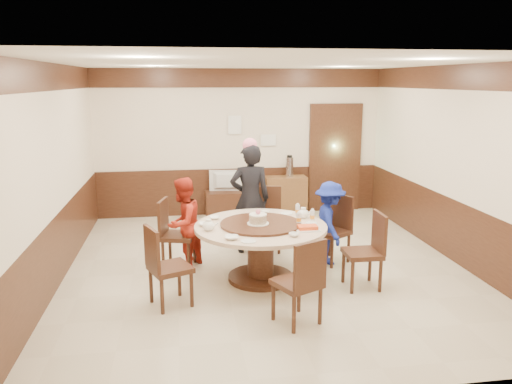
{
  "coord_description": "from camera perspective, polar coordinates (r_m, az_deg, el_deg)",
  "views": [
    {
      "loc": [
        -1.15,
        -6.55,
        2.58
      ],
      "look_at": [
        -0.15,
        -0.03,
        1.1
      ],
      "focal_mm": 35.0,
      "sensor_mm": 36.0,
      "label": 1
    }
  ],
  "objects": [
    {
      "name": "banquet_table",
      "position": [
        6.53,
        0.53,
        -5.62
      ],
      "size": [
        1.72,
        1.72,
        0.78
      ],
      "color": "#3A1E12",
      "rests_on": "ground"
    },
    {
      "name": "notice_right",
      "position": [
        9.72,
        1.41,
        5.96
      ],
      "size": [
        0.3,
        0.0,
        0.22
      ],
      "primitive_type": "cube",
      "color": "white",
      "rests_on": "room"
    },
    {
      "name": "chair_5",
      "position": [
        6.52,
        12.19,
        -8.07
      ],
      "size": [
        0.46,
        0.45,
        0.97
      ],
      "rotation": [
        0.0,
        0.0,
        7.84
      ],
      "color": "#3A1E12",
      "rests_on": "ground"
    },
    {
      "name": "bowl_4",
      "position": [
        6.46,
        -5.8,
        -3.7
      ],
      "size": [
        0.17,
        0.17,
        0.04
      ],
      "primitive_type": "imported",
      "color": "white",
      "rests_on": "banquet_table"
    },
    {
      "name": "teapot_left",
      "position": [
        6.25,
        -5.45,
        -3.87
      ],
      "size": [
        0.17,
        0.15,
        0.13
      ],
      "primitive_type": "ellipsoid",
      "color": "white",
      "rests_on": "banquet_table"
    },
    {
      "name": "bowl_0",
      "position": [
        6.76,
        -4.74,
        -2.95
      ],
      "size": [
        0.15,
        0.15,
        0.04
      ],
      "primitive_type": "imported",
      "color": "white",
      "rests_on": "banquet_table"
    },
    {
      "name": "bowl_3",
      "position": [
        6.46,
        6.33,
        -3.68
      ],
      "size": [
        0.15,
        0.15,
        0.05
      ],
      "primitive_type": "imported",
      "color": "white",
      "rests_on": "banquet_table"
    },
    {
      "name": "notice_left",
      "position": [
        9.6,
        -2.43,
        7.67
      ],
      "size": [
        0.25,
        0.0,
        0.35
      ],
      "primitive_type": "cube",
      "color": "white",
      "rests_on": "room"
    },
    {
      "name": "shrimp_platter",
      "position": [
        6.27,
        5.91,
        -4.13
      ],
      "size": [
        0.3,
        0.2,
        0.06
      ],
      "color": "white",
      "rests_on": "banquet_table"
    },
    {
      "name": "chair_4",
      "position": [
        5.5,
        4.83,
        -11.82
      ],
      "size": [
        0.59,
        0.59,
        0.97
      ],
      "rotation": [
        0.0,
        0.0,
        6.73
      ],
      "color": "#3A1E12",
      "rests_on": "ground"
    },
    {
      "name": "bottle_2",
      "position": [
        6.89,
        4.78,
        -2.12
      ],
      "size": [
        0.06,
        0.06,
        0.16
      ],
      "primitive_type": "cylinder",
      "color": "silver",
      "rests_on": "banquet_table"
    },
    {
      "name": "chair_1",
      "position": [
        7.76,
        1.32,
        -4.41
      ],
      "size": [
        0.51,
        0.52,
        0.97
      ],
      "rotation": [
        0.0,
        0.0,
        2.95
      ],
      "color": "#3A1E12",
      "rests_on": "ground"
    },
    {
      "name": "saucer_near",
      "position": [
        5.82,
        -0.87,
        -5.63
      ],
      "size": [
        0.18,
        0.18,
        0.01
      ],
      "primitive_type": "cylinder",
      "color": "white",
      "rests_on": "banquet_table"
    },
    {
      "name": "room",
      "position": [
        6.83,
        1.26,
        -0.05
      ],
      "size": [
        6.0,
        6.04,
        2.84
      ],
      "color": "beige",
      "rests_on": "ground"
    },
    {
      "name": "person_blue",
      "position": [
        7.2,
        8.42,
        -3.51
      ],
      "size": [
        0.48,
        0.79,
        1.19
      ],
      "primitive_type": "imported",
      "rotation": [
        0.0,
        0.0,
        1.52
      ],
      "color": "navy",
      "rests_on": "ground"
    },
    {
      "name": "tv_stand",
      "position": [
        9.63,
        -3.23,
        -1.39
      ],
      "size": [
        0.85,
        0.45,
        0.5
      ],
      "primitive_type": "cube",
      "color": "#3A1E12",
      "rests_on": "ground"
    },
    {
      "name": "television",
      "position": [
        9.53,
        -3.27,
        1.25
      ],
      "size": [
        0.71,
        0.18,
        0.4
      ],
      "primitive_type": "imported",
      "rotation": [
        0.0,
        0.0,
        3.02
      ],
      "color": "#949497",
      "rests_on": "tv_stand"
    },
    {
      "name": "side_cabinet",
      "position": [
        9.8,
        3.39,
        -0.39
      ],
      "size": [
        0.8,
        0.4,
        0.75
      ],
      "primitive_type": "cube",
      "color": "brown",
      "rests_on": "ground"
    },
    {
      "name": "chair_3",
      "position": [
        5.98,
        -9.93,
        -9.93
      ],
      "size": [
        0.58,
        0.58,
        0.97
      ],
      "rotation": [
        0.0,
        0.0,
        5.11
      ],
      "color": "#3A1E12",
      "rests_on": "ground"
    },
    {
      "name": "person_red",
      "position": [
        7.0,
        -8.32,
        -3.57
      ],
      "size": [
        0.75,
        0.79,
        1.29
      ],
      "primitive_type": "imported",
      "rotation": [
        0.0,
        0.0,
        4.13
      ],
      "color": "#B02717",
      "rests_on": "ground"
    },
    {
      "name": "saucer_far",
      "position": [
        7.02,
        3.51,
        -2.44
      ],
      "size": [
        0.18,
        0.18,
        0.01
      ],
      "primitive_type": "cylinder",
      "color": "white",
      "rests_on": "banquet_table"
    },
    {
      "name": "chair_0",
      "position": [
        7.33,
        8.67,
        -5.6
      ],
      "size": [
        0.61,
        0.61,
        0.97
      ],
      "rotation": [
        0.0,
        0.0,
        2.13
      ],
      "color": "#3A1E12",
      "rests_on": "ground"
    },
    {
      "name": "birthday_cake",
      "position": [
        6.4,
        0.23,
        -3.09
      ],
      "size": [
        0.28,
        0.28,
        0.19
      ],
      "color": "white",
      "rests_on": "banquet_table"
    },
    {
      "name": "bottle_1",
      "position": [
        6.62,
        6.46,
        -2.76
      ],
      "size": [
        0.06,
        0.06,
        0.16
      ],
      "primitive_type": "cylinder",
      "color": "silver",
      "rests_on": "banquet_table"
    },
    {
      "name": "thermos",
      "position": [
        9.7,
        3.84,
        2.88
      ],
      "size": [
        0.15,
        0.15,
        0.38
      ],
      "primitive_type": "cylinder",
      "color": "silver",
      "rests_on": "side_cabinet"
    },
    {
      "name": "bowl_1",
      "position": [
        6.02,
        4.37,
        -4.88
      ],
      "size": [
        0.13,
        0.13,
        0.04
      ],
      "primitive_type": "imported",
      "color": "white",
      "rests_on": "banquet_table"
    },
    {
      "name": "bottle_0",
      "position": [
        6.48,
        4.92,
        -3.07
      ],
      "size": [
        0.06,
        0.06,
        0.16
      ],
      "primitive_type": "cylinder",
      "color": "silver",
      "rests_on": "banquet_table"
    },
    {
      "name": "bowl_5",
      "position": [
        7.03,
        1.06,
        -2.29
      ],
      "size": [
        0.12,
        0.12,
        0.04
      ],
      "primitive_type": "imported",
      "color": "white",
      "rests_on": "banquet_table"
    },
    {
      "name": "chair_2",
      "position": [
        7.14,
        -8.99,
        -6.1
      ],
      "size": [
        0.54,
        0.54,
        0.97
      ],
      "rotation": [
        0.0,
        0.0,
        4.46
      ],
      "color": "#3A1E12",
      "rests_on": "ground"
    },
    {
      "name": "person_standing",
      "position": [
        7.52,
        -0.68,
        -0.79
      ],
      "size": [
        0.61,
        0.4,
        1.67
      ],
      "primitive_type": "imported",
      "rotation": [
        0.0,
        0.0,
        3.14
      ],
      "color": "black",
      "rests_on": "ground"
    },
    {
      "name": "bowl_2",
      "position": [
        5.9,
        -2.79,
        -5.23
      ],
      "size": [
        0.17,
        0.17,
        0.04
      ],
      "primitive_type": "imported",
      "color": "white",
      "rests_on": "banquet_table"
    },
    {
      "name": "teapot_right",
      "position": [
        6.81,
        5.43,
        -2.48
      ],
      "size": [
        0.17,
        0.15,
        0.13
      ],
      "primitive_type": "ellipsoid",
      "color": "white",
      "rests_on": "banquet_table"
    }
  ]
}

